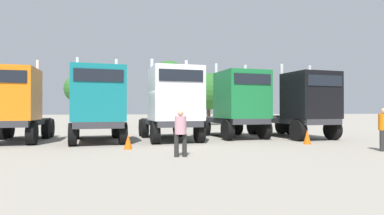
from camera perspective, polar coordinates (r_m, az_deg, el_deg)
The scene contains 13 objects.
ground at distance 15.64m, azimuth -2.96°, elevation -6.35°, with size 200.00×200.00×0.00m, color gray.
semi_truck_orange at distance 17.69m, azimuth -29.40°, elevation 0.55°, with size 2.77×5.79×4.19m.
semi_truck_teal at distance 16.20m, azimuth -16.50°, elevation 0.61°, with size 3.15×6.04×4.25m.
semi_truck_white at distance 16.44m, azimuth -3.47°, elevation 0.76°, with size 2.98×6.17×4.33m.
semi_truck_green at distance 18.36m, azimuth 8.12°, elevation 0.72°, with size 3.11×6.04×4.34m.
semi_truck_black at distance 18.94m, azimuth 19.09°, elevation 0.40°, with size 3.18×6.27×4.23m.
visitor_in_hivis at distance 14.57m, azimuth 31.10°, elevation -2.88°, with size 0.50×0.50×1.69m.
visitor_with_camera at distance 10.97m, azimuth -2.07°, elevation -4.03°, with size 0.44×0.40×1.61m.
traffic_cone_near at distance 13.36m, azimuth -11.34°, elevation -6.03°, with size 0.36×0.36×0.62m, color #F2590C.
traffic_cone_mid at distance 16.01m, azimuth 19.90°, elevation -4.96°, with size 0.36×0.36×0.68m, color #F2590C.
oak_far_left at distance 34.60m, azimuth -19.68°, elevation 3.12°, with size 2.82×2.82×5.19m.
oak_far_centre at distance 33.04m, azimuth -4.15°, elevation 4.75°, with size 4.11×4.11×6.67m.
oak_far_right at distance 33.99m, azimuth 2.99°, elevation 2.88°, with size 3.90×3.90×5.55m.
Camera 1 is at (-2.38, -15.37, 1.61)m, focal length 29.84 mm.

